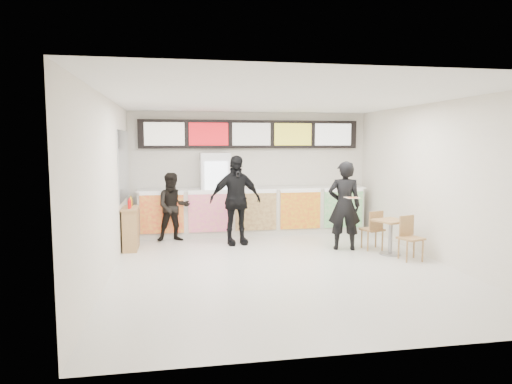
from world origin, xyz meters
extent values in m
plane|color=beige|center=(0.00, 0.00, 0.00)|extent=(7.00, 7.00, 0.00)
plane|color=white|center=(0.00, 0.00, 3.00)|extent=(7.00, 7.00, 0.00)
plane|color=silver|center=(0.00, 3.50, 1.50)|extent=(6.00, 0.00, 6.00)
plane|color=silver|center=(-3.00, 0.00, 1.50)|extent=(0.00, 7.00, 7.00)
plane|color=silver|center=(3.00, 0.00, 1.50)|extent=(0.00, 7.00, 7.00)
cube|color=silver|center=(0.00, 3.10, 0.55)|extent=(5.50, 0.70, 1.10)
cube|color=silver|center=(0.00, 3.10, 1.12)|extent=(5.56, 0.76, 0.04)
cube|color=red|center=(-2.20, 2.72, 0.61)|extent=(0.99, 0.02, 0.90)
cube|color=#F135A0|center=(-1.10, 2.72, 0.61)|extent=(0.99, 0.02, 0.90)
cube|color=brown|center=(0.00, 2.72, 0.61)|extent=(0.99, 0.02, 0.90)
cube|color=yellow|center=(1.10, 2.72, 0.61)|extent=(0.99, 0.02, 0.90)
cube|color=green|center=(2.20, 2.72, 0.61)|extent=(0.99, 0.02, 0.90)
cube|color=black|center=(0.00, 3.42, 2.45)|extent=(5.50, 0.12, 0.70)
cube|color=white|center=(-2.12, 3.35, 2.45)|extent=(0.95, 0.02, 0.55)
cube|color=red|center=(-1.06, 3.35, 2.45)|extent=(0.95, 0.02, 0.55)
cube|color=silver|center=(0.00, 3.35, 2.45)|extent=(0.95, 0.02, 0.55)
cube|color=yellow|center=(1.06, 3.35, 2.45)|extent=(0.95, 0.02, 0.55)
cube|color=white|center=(2.12, 3.35, 2.45)|extent=(0.95, 0.02, 0.55)
cube|color=white|center=(-0.93, 3.12, 1.00)|extent=(0.70, 0.65, 2.00)
cube|color=white|center=(-0.93, 2.78, 1.05)|extent=(0.54, 0.02, 1.50)
cylinder|color=#1A901A|center=(-1.14, 2.82, 0.45)|extent=(0.07, 0.07, 0.22)
cylinder|color=#ED5614|center=(-1.00, 2.82, 0.45)|extent=(0.07, 0.07, 0.22)
cylinder|color=red|center=(-0.86, 2.82, 0.45)|extent=(0.07, 0.07, 0.22)
cylinder|color=#1653A9|center=(-0.72, 2.82, 0.45)|extent=(0.07, 0.07, 0.22)
cylinder|color=#ED5614|center=(-1.14, 2.82, 0.83)|extent=(0.07, 0.07, 0.22)
cylinder|color=red|center=(-1.00, 2.82, 0.83)|extent=(0.07, 0.07, 0.22)
cylinder|color=#1653A9|center=(-0.86, 2.82, 0.83)|extent=(0.07, 0.07, 0.22)
cylinder|color=#1A901A|center=(-0.72, 2.82, 0.83)|extent=(0.07, 0.07, 0.22)
cylinder|color=red|center=(-1.14, 2.82, 1.21)|extent=(0.07, 0.07, 0.22)
cylinder|color=#1653A9|center=(-1.00, 2.82, 1.21)|extent=(0.07, 0.07, 0.22)
cylinder|color=#1A901A|center=(-0.86, 2.82, 1.21)|extent=(0.07, 0.07, 0.22)
cylinder|color=#ED5614|center=(-0.72, 2.82, 1.21)|extent=(0.07, 0.07, 0.22)
cylinder|color=#1653A9|center=(-1.14, 2.82, 1.59)|extent=(0.07, 0.07, 0.22)
cylinder|color=#1A901A|center=(-1.00, 2.82, 1.59)|extent=(0.07, 0.07, 0.22)
cylinder|color=#ED5614|center=(-0.86, 2.82, 1.59)|extent=(0.07, 0.07, 0.22)
cylinder|color=red|center=(-0.72, 2.82, 1.59)|extent=(0.07, 0.07, 0.22)
cube|color=#B2B7BF|center=(-2.99, 2.45, 1.75)|extent=(0.01, 2.00, 1.50)
imported|color=black|center=(1.59, 1.09, 0.93)|extent=(0.77, 0.60, 1.86)
imported|color=black|center=(-1.94, 2.55, 0.78)|extent=(0.81, 0.66, 1.57)
imported|color=black|center=(-0.59, 1.98, 0.98)|extent=(1.22, 0.66, 1.97)
cube|color=beige|center=(1.59, 0.64, 1.15)|extent=(0.28, 0.28, 0.01)
cone|color=#CC7233|center=(1.59, 0.64, 1.16)|extent=(0.36, 0.36, 0.02)
cube|color=tan|center=(2.35, 0.50, 0.69)|extent=(0.72, 0.72, 0.04)
cylinder|color=gray|center=(2.35, 0.50, 0.34)|extent=(0.08, 0.08, 0.68)
cylinder|color=gray|center=(2.35, 0.50, 0.01)|extent=(0.41, 0.41, 0.03)
cube|color=tan|center=(2.52, 0.01, 0.42)|extent=(0.50, 0.50, 0.04)
cube|color=tan|center=(2.52, 0.19, 0.64)|extent=(0.36, 0.15, 0.40)
cube|color=tan|center=(2.18, 0.99, 0.42)|extent=(0.50, 0.50, 0.04)
cube|color=tan|center=(2.18, 0.81, 0.64)|extent=(0.36, 0.15, 0.40)
cube|color=tan|center=(-2.82, 1.87, 0.43)|extent=(0.28, 0.76, 0.85)
cube|color=tan|center=(-2.82, 1.87, 0.87)|extent=(0.32, 0.80, 0.04)
cylinder|color=red|center=(-2.82, 1.67, 0.98)|extent=(0.06, 0.06, 0.17)
cylinder|color=red|center=(-2.82, 1.83, 0.98)|extent=(0.06, 0.06, 0.17)
cylinder|color=yellow|center=(-2.82, 1.99, 0.98)|extent=(0.06, 0.06, 0.17)
cylinder|color=brown|center=(-2.82, 2.14, 0.98)|extent=(0.06, 0.06, 0.17)
camera|label=1|loc=(-1.88, -7.88, 2.22)|focal=32.00mm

